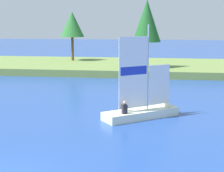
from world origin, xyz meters
The scene contains 4 objects.
shore_bank centered at (0.00, 30.97, 0.37)m, with size 80.00×13.39×0.73m, color olive.
shoreline_tree_left centered at (-5.56, 33.26, 5.13)m, with size 2.91×2.91×5.96m.
shoreline_tree_midleft centered at (3.79, 27.54, 5.54)m, with size 2.93×2.93×6.97m.
sailboat centered at (4.98, 10.03, 0.43)m, with size 4.85×4.17×5.75m.
Camera 1 is at (5.71, -11.46, 5.59)m, focal length 59.70 mm.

